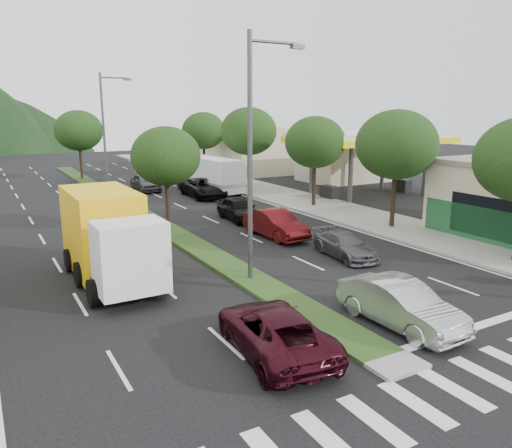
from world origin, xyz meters
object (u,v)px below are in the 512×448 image
car_queue_a (239,209)px  motorhome (209,174)px  box_truck (108,239)px  streetlight_near (254,147)px  car_queue_b (345,245)px  tree_r_b (397,145)px  suv_maroon (274,330)px  car_queue_e (145,182)px  car_queue_d (204,188)px  tree_med_near (166,156)px  car_queue_c (276,224)px  tree_r_e (203,131)px  tree_med_far (79,131)px  streetlight_mid (106,128)px  tree_r_c (315,142)px  sedan_silver (400,304)px  tree_r_d (249,131)px  car_queue_f (172,175)px

car_queue_a → motorhome: size_ratio=0.54×
box_truck → streetlight_near: bearing=149.3°
car_queue_b → tree_r_b: bearing=33.5°
car_queue_b → box_truck: box_truck is taller
motorhome → suv_maroon: bearing=-116.6°
suv_maroon → car_queue_e: bearing=-93.3°
car_queue_b → car_queue_d: size_ratio=0.74×
suv_maroon → car_queue_b: suv_maroon is taller
tree_med_near → car_queue_d: tree_med_near is taller
streetlight_near → car_queue_e: 26.25m
suv_maroon → car_queue_c: size_ratio=1.07×
tree_r_b → tree_r_e: tree_r_b is taller
tree_med_far → streetlight_mid: streetlight_mid is taller
tree_r_c → sedan_silver: size_ratio=1.40×
car_queue_b → streetlight_mid: bearing=108.6°
tree_r_b → tree_r_d: (0.00, 18.00, 0.14)m
car_queue_a → box_truck: size_ratio=0.59×
suv_maroon → car_queue_b: (8.15, 6.69, -0.10)m
streetlight_mid → car_queue_b: bearing=-77.4°
streetlight_near → sedan_silver: bearing=-73.9°
streetlight_mid → sedan_silver: streetlight_mid is taller
tree_med_near → motorhome: bearing=56.0°
tree_med_far → suv_maroon: tree_med_far is taller
tree_med_near → car_queue_a: 6.32m
car_queue_d → box_truck: 20.60m
car_queue_a → box_truck: bearing=-139.7°
car_queue_f → car_queue_c: bearing=-98.9°
tree_r_d → car_queue_d: tree_r_d is taller
tree_r_c → sedan_silver: tree_r_c is taller
car_queue_d → car_queue_f: car_queue_d is taller
tree_r_e → tree_med_far: bearing=161.6°
streetlight_mid → sedan_silver: (1.87, -31.47, -4.82)m
tree_med_near → box_truck: tree_med_near is taller
car_queue_c → motorhome: size_ratio=0.57×
tree_r_c → car_queue_c: (-7.23, -6.31, -3.98)m
tree_r_e → tree_r_b: bearing=-90.0°
sedan_silver → tree_r_d: bearing=69.0°
tree_r_b → car_queue_d: 17.38m
car_queue_e → motorhome: (4.43, -3.89, 0.87)m
tree_r_b → tree_r_d: bearing=90.0°
tree_r_c → streetlight_mid: streetlight_mid is taller
car_queue_b → car_queue_f: bearing=91.8°
streetlight_mid → tree_r_d: bearing=-14.3°
streetlight_near → suv_maroon: bearing=-114.3°
tree_r_d → motorhome: (-4.11, -0.28, -3.55)m
tree_r_d → car_queue_d: bearing=-159.3°
car_queue_c → car_queue_d: (1.89, 14.29, 0.00)m
tree_r_e → tree_med_near: tree_r_e is taller
tree_r_c → tree_med_near: (-12.00, -2.00, -0.32)m
car_queue_d → tree_med_near: bearing=-120.8°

